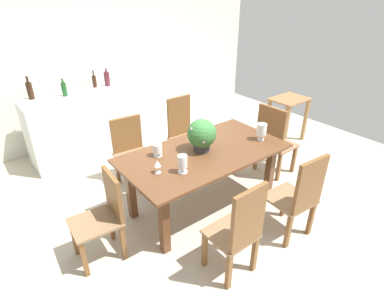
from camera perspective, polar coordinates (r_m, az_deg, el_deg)
ground_plane at (r=4.05m, az=0.58°, el=-8.24°), size 7.04×7.04×0.00m
back_wall at (r=5.63m, az=-16.65°, el=15.94°), size 6.40×0.10×2.60m
dining_table at (r=3.59m, az=2.23°, el=-1.28°), size 1.90×1.01×0.75m
chair_near_left at (r=2.82m, az=8.68°, el=-13.62°), size 0.41×0.40×1.02m
chair_far_left at (r=4.20m, az=-11.07°, el=0.82°), size 0.48×0.51×0.92m
chair_near_right at (r=3.37m, az=19.00°, el=-7.22°), size 0.46×0.47×1.00m
chair_foot_end at (r=4.43m, az=14.65°, el=2.72°), size 0.45×0.49×1.03m
chair_head_end at (r=3.15m, az=-15.78°, el=-10.51°), size 0.48×0.43×0.91m
chair_far_right at (r=4.57m, az=-1.72°, el=4.39°), size 0.42×0.43×1.03m
flower_centerpiece at (r=3.47m, az=1.80°, el=3.49°), size 0.33×0.33×0.38m
crystal_vase_left at (r=3.42m, az=-6.34°, el=0.81°), size 0.10×0.10×0.15m
crystal_vase_center_near at (r=3.84m, az=12.63°, el=4.23°), size 0.12×0.12×0.21m
crystal_vase_right at (r=3.09m, az=-1.75°, el=-1.63°), size 0.10×0.10×0.19m
wine_glass at (r=3.11m, az=-6.37°, el=-1.90°), size 0.07×0.07×0.14m
kitchen_counter at (r=5.15m, az=-17.98°, el=5.21°), size 1.86×0.63×1.00m
wine_bottle_dark at (r=5.20m, az=-17.45°, el=12.53°), size 0.06×0.06×0.27m
wine_bottle_tall at (r=4.91m, az=-22.36°, el=10.86°), size 0.07×0.07×0.26m
wine_bottle_green at (r=4.96m, az=-27.55°, el=10.23°), size 0.08×0.08×0.32m
wine_bottle_clear at (r=5.22m, az=-15.30°, el=13.06°), size 0.08×0.08×0.28m
side_table at (r=5.56m, az=17.16°, el=7.62°), size 0.60×0.47×0.76m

